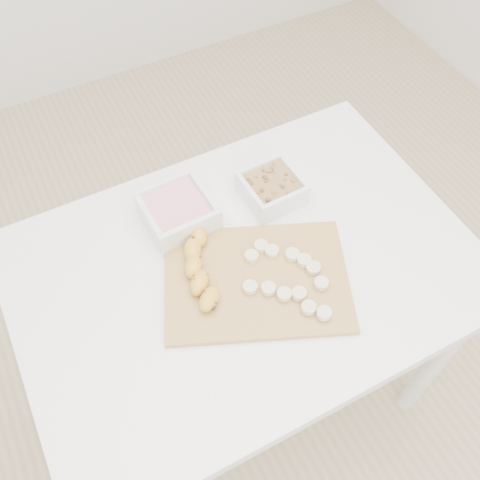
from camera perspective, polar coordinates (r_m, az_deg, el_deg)
name	(u,v)px	position (r m, az deg, el deg)	size (l,w,h in m)	color
ground	(244,386)	(1.85, 0.44, -15.33)	(3.50, 3.50, 0.00)	#C6AD89
table	(246,288)	(1.25, 0.63, -5.11)	(1.00, 0.70, 0.75)	white
bowl_yogurt	(178,211)	(1.22, -6.63, 3.05)	(0.16, 0.16, 0.07)	white
bowl_granola	(272,188)	(1.26, 3.41, 5.56)	(0.13, 0.13, 0.06)	white
cutting_board	(257,280)	(1.14, 1.78, -4.31)	(0.39, 0.28, 0.01)	#B49046
banana	(201,268)	(1.13, -4.21, -2.99)	(0.06, 0.21, 0.04)	gold
banana_slices	(288,277)	(1.13, 5.15, -3.92)	(0.17, 0.23, 0.02)	beige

